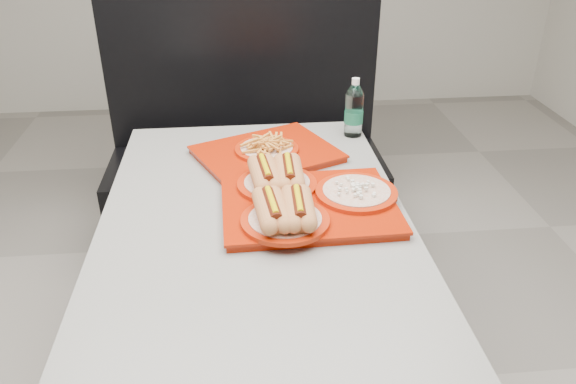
{
  "coord_description": "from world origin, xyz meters",
  "views": [
    {
      "loc": [
        -0.04,
        -1.42,
        1.61
      ],
      "look_at": [
        0.1,
        -0.02,
        0.83
      ],
      "focal_mm": 35.0,
      "sensor_mm": 36.0,
      "label": 1
    }
  ],
  "objects": [
    {
      "name": "diner_table",
      "position": [
        0.0,
        0.0,
        0.58
      ],
      "size": [
        0.92,
        1.42,
        0.75
      ],
      "color": "black",
      "rests_on": "ground"
    },
    {
      "name": "water_bottle",
      "position": [
        0.41,
        0.56,
        0.85
      ],
      "size": [
        0.07,
        0.07,
        0.23
      ],
      "rotation": [
        0.0,
        0.0,
        -0.04
      ],
      "color": "silver",
      "rests_on": "diner_table"
    },
    {
      "name": "tray_near",
      "position": [
        0.14,
        0.01,
        0.79
      ],
      "size": [
        0.53,
        0.46,
        0.11
      ],
      "rotation": [
        0.0,
        0.0,
        0.02
      ],
      "color": "#971A04",
      "rests_on": "diner_table"
    },
    {
      "name": "tray_far",
      "position": [
        0.06,
        0.39,
        0.78
      ],
      "size": [
        0.57,
        0.52,
        0.09
      ],
      "rotation": [
        0.0,
        0.0,
        0.42
      ],
      "color": "#971A04",
      "rests_on": "diner_table"
    },
    {
      "name": "booth_bench",
      "position": [
        0.0,
        1.09,
        0.4
      ],
      "size": [
        1.3,
        0.57,
        1.35
      ],
      "color": "black",
      "rests_on": "ground"
    }
  ]
}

